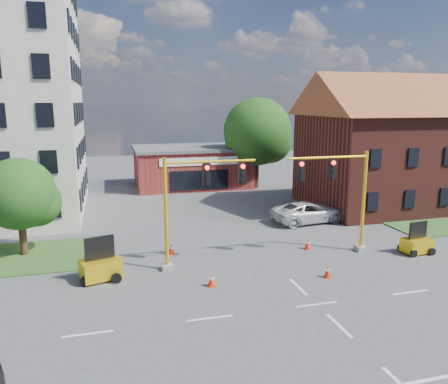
% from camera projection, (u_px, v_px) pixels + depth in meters
% --- Properties ---
extents(ground, '(120.00, 120.00, 0.00)m').
position_uv_depth(ground, '(317.00, 304.00, 19.87)').
color(ground, '#464648').
rests_on(ground, ground).
extents(lane_markings, '(60.00, 36.00, 0.01)m').
position_uv_depth(lane_markings, '(352.00, 338.00, 17.03)').
color(lane_markings, silver).
rests_on(lane_markings, ground).
extents(brick_shop, '(12.40, 8.40, 4.30)m').
position_uv_depth(brick_shop, '(192.00, 166.00, 47.80)').
color(brick_shop, maroon).
rests_on(brick_shop, ground).
extents(townhouse_row, '(21.00, 11.00, 11.50)m').
position_uv_depth(townhouse_row, '(422.00, 138.00, 38.38)').
color(townhouse_row, '#542019').
rests_on(townhouse_row, ground).
extents(tree_large, '(7.48, 7.13, 9.57)m').
position_uv_depth(tree_large, '(260.00, 134.00, 46.07)').
color(tree_large, '#352213').
rests_on(tree_large, ground).
extents(tree_nw_front, '(4.45, 4.24, 5.90)m').
position_uv_depth(tree_nw_front, '(23.00, 196.00, 25.65)').
color(tree_nw_front, '#352213').
rests_on(tree_nw_front, ground).
extents(signal_mast_west, '(5.30, 0.60, 6.20)m').
position_uv_depth(signal_mast_west, '(196.00, 198.00, 23.65)').
color(signal_mast_west, gray).
rests_on(signal_mast_west, ground).
extents(signal_mast_east, '(5.30, 0.60, 6.20)m').
position_uv_depth(signal_mast_east, '(340.00, 190.00, 25.86)').
color(signal_mast_east, gray).
rests_on(signal_mast_east, ground).
extents(trailer_west, '(2.25, 1.83, 2.22)m').
position_uv_depth(trailer_west, '(101.00, 267.00, 22.53)').
color(trailer_west, yellow).
rests_on(trailer_west, ground).
extents(trailer_east, '(1.78, 1.29, 1.89)m').
position_uv_depth(trailer_east, '(417.00, 244.00, 26.51)').
color(trailer_east, yellow).
rests_on(trailer_east, ground).
extents(cone_a, '(0.40, 0.40, 0.70)m').
position_uv_depth(cone_a, '(212.00, 280.00, 21.76)').
color(cone_a, red).
rests_on(cone_a, ground).
extents(cone_b, '(0.40, 0.40, 0.70)m').
position_uv_depth(cone_b, '(171.00, 249.00, 26.35)').
color(cone_b, red).
rests_on(cone_b, ground).
extents(cone_c, '(0.40, 0.40, 0.70)m').
position_uv_depth(cone_c, '(328.00, 271.00, 22.87)').
color(cone_c, red).
rests_on(cone_c, ground).
extents(cone_d, '(0.40, 0.40, 0.70)m').
position_uv_depth(cone_d, '(308.00, 244.00, 27.30)').
color(cone_d, red).
rests_on(cone_d, ground).
extents(pickup_white, '(5.96, 3.30, 1.58)m').
position_uv_depth(pickup_white, '(308.00, 212.00, 33.39)').
color(pickup_white, silver).
rests_on(pickup_white, ground).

